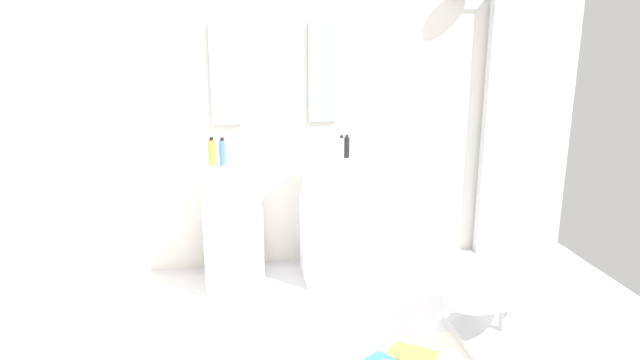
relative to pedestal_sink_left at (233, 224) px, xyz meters
The scene contains 13 objects.
rear_partition 0.99m from the pedestal_sink_left, 48.58° to the left, with size 4.80×0.10×2.60m, color silver.
pedestal_sink_left is the anchor object (origin of this frame).
pedestal_sink_right 0.70m from the pedestal_sink_left, ahead, with size 0.41×0.41×1.01m.
vanity_mirror_left 1.07m from the pedestal_sink_left, 90.00° to the left, with size 0.22×0.03×0.72m, color #8C9EA8.
vanity_mirror_right 1.28m from the pedestal_sink_left, 25.05° to the left, with size 0.22×0.03×0.72m, color #8C9EA8.
shower_column 2.13m from the pedestal_sink_left, ahead, with size 0.49×0.24×2.05m.
lounge_chair 1.87m from the pedestal_sink_left, 33.64° to the right, with size 1.10×1.10×0.65m.
towel_rack 1.56m from the pedestal_sink_left, 134.79° to the right, with size 0.37×0.22×0.95m.
magazine_ochre 1.56m from the pedestal_sink_left, 50.77° to the right, with size 0.26×0.18×0.03m, color gold.
soap_bottle_blue 0.55m from the pedestal_sink_left, 115.66° to the right, with size 0.05×0.05×0.19m.
soap_bottle_white 0.95m from the pedestal_sink_left, ahead, with size 0.05×0.05×0.14m.
soap_bottle_amber 0.56m from the pedestal_sink_left, 148.64° to the right, with size 0.05×0.05×0.19m.
soap_bottle_black 0.97m from the pedestal_sink_left, ahead, with size 0.04×0.04×0.16m.
Camera 1 is at (-0.42, -2.72, 1.87)m, focal length 33.23 mm.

